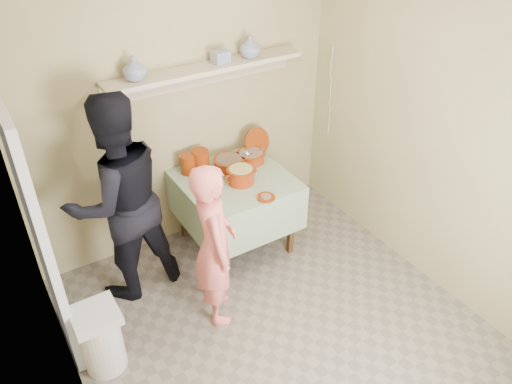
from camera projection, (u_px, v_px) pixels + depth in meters
ground at (290, 342)px, 3.94m from camera, size 3.50×3.50×0.00m
tile_panel at (41, 241)px, 3.41m from camera, size 0.06×0.70×2.00m
plate_stack_a at (188, 164)px, 4.56m from camera, size 0.14×0.14×0.18m
plate_stack_b at (201, 160)px, 4.61m from camera, size 0.16×0.16×0.19m
bowl_stack at (212, 190)px, 4.26m from camera, size 0.13×0.13×0.13m
empty_bowl at (204, 182)px, 4.43m from camera, size 0.17×0.17×0.05m
propped_lid at (257, 142)px, 4.85m from camera, size 0.30×0.15×0.28m
vase_right at (250, 46)px, 4.34m from camera, size 0.22×0.22×0.19m
vase_left at (134, 68)px, 3.89m from camera, size 0.23×0.23×0.19m
ceramic_box at (221, 57)px, 4.24m from camera, size 0.16×0.13×0.10m
person_cook at (215, 245)px, 3.82m from camera, size 0.49×0.60×1.42m
person_helper at (119, 200)px, 3.98m from camera, size 0.96×0.79×1.82m
room_shell at (300, 168)px, 3.04m from camera, size 3.04×3.54×2.62m
serving_table at (235, 189)px, 4.59m from camera, size 0.97×0.97×0.76m
cazuela_meat_a at (229, 162)px, 4.65m from camera, size 0.30×0.30×0.10m
cazuela_meat_b at (251, 156)px, 4.75m from camera, size 0.28×0.28×0.10m
ladle at (247, 154)px, 4.68m from camera, size 0.08×0.26×0.19m
cazuela_rice at (241, 174)px, 4.43m from camera, size 0.33×0.25×0.14m
front_plate at (266, 197)px, 4.26m from camera, size 0.16×0.16×0.03m
wall_shelf at (205, 70)px, 4.26m from camera, size 1.80×0.25×0.21m
trash_bin at (101, 339)px, 3.61m from camera, size 0.32×0.32×0.56m
electrical_cord at (330, 93)px, 4.93m from camera, size 0.01×0.05×0.90m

